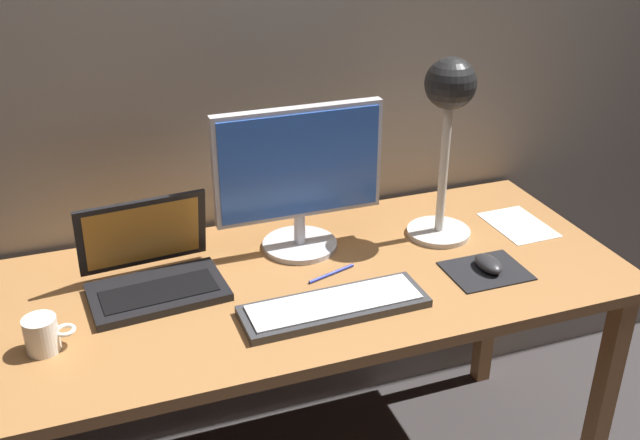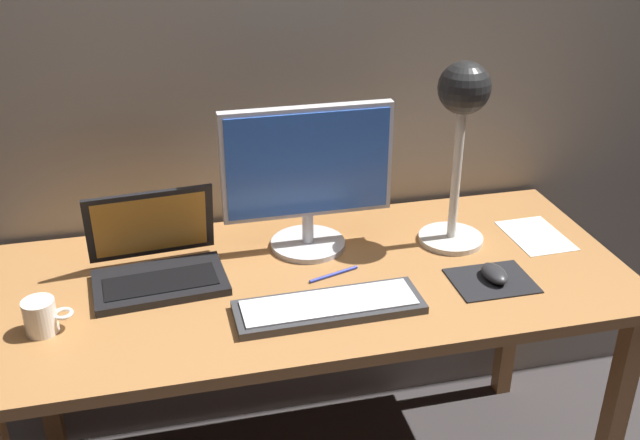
{
  "view_description": "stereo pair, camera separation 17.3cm",
  "coord_description": "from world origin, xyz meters",
  "px_view_note": "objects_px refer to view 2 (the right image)",
  "views": [
    {
      "loc": [
        -0.52,
        -1.51,
        1.7
      ],
      "look_at": [
        0.01,
        -0.05,
        0.92
      ],
      "focal_mm": 41.34,
      "sensor_mm": 36.0,
      "label": 1
    },
    {
      "loc": [
        -0.35,
        -1.55,
        1.7
      ],
      "look_at": [
        0.01,
        -0.05,
        0.92
      ],
      "focal_mm": 41.34,
      "sensor_mm": 36.0,
      "label": 2
    }
  ],
  "objects_px": {
    "keyboard_main": "(330,306)",
    "coffee_mug": "(41,316)",
    "monitor": "(308,173)",
    "desk_lamp": "(462,118)",
    "laptop": "(156,254)",
    "mouse": "(494,273)",
    "pen": "(334,274)"
  },
  "relations": [
    {
      "from": "keyboard_main",
      "to": "coffee_mug",
      "type": "distance_m",
      "value": 0.64
    },
    {
      "from": "monitor",
      "to": "desk_lamp",
      "type": "height_order",
      "value": "desk_lamp"
    },
    {
      "from": "coffee_mug",
      "to": "laptop",
      "type": "bearing_deg",
      "value": 36.32
    },
    {
      "from": "mouse",
      "to": "monitor",
      "type": "bearing_deg",
      "value": 146.08
    },
    {
      "from": "laptop",
      "to": "desk_lamp",
      "type": "height_order",
      "value": "desk_lamp"
    },
    {
      "from": "coffee_mug",
      "to": "pen",
      "type": "height_order",
      "value": "coffee_mug"
    },
    {
      "from": "keyboard_main",
      "to": "coffee_mug",
      "type": "xyz_separation_m",
      "value": [
        -0.64,
        0.07,
        0.03
      ]
    },
    {
      "from": "mouse",
      "to": "pen",
      "type": "distance_m",
      "value": 0.4
    },
    {
      "from": "desk_lamp",
      "to": "coffee_mug",
      "type": "distance_m",
      "value": 1.11
    },
    {
      "from": "desk_lamp",
      "to": "monitor",
      "type": "bearing_deg",
      "value": 171.32
    },
    {
      "from": "keyboard_main",
      "to": "coffee_mug",
      "type": "height_order",
      "value": "coffee_mug"
    },
    {
      "from": "desk_lamp",
      "to": "mouse",
      "type": "distance_m",
      "value": 0.4
    },
    {
      "from": "coffee_mug",
      "to": "pen",
      "type": "distance_m",
      "value": 0.69
    },
    {
      "from": "monitor",
      "to": "desk_lamp",
      "type": "xyz_separation_m",
      "value": [
        0.39,
        -0.06,
        0.14
      ]
    },
    {
      "from": "keyboard_main",
      "to": "desk_lamp",
      "type": "relative_size",
      "value": 0.89
    },
    {
      "from": "keyboard_main",
      "to": "pen",
      "type": "relative_size",
      "value": 3.16
    },
    {
      "from": "monitor",
      "to": "desk_lamp",
      "type": "bearing_deg",
      "value": -8.68
    },
    {
      "from": "monitor",
      "to": "laptop",
      "type": "height_order",
      "value": "monitor"
    },
    {
      "from": "keyboard_main",
      "to": "laptop",
      "type": "height_order",
      "value": "laptop"
    },
    {
      "from": "desk_lamp",
      "to": "pen",
      "type": "bearing_deg",
      "value": -163.74
    },
    {
      "from": "coffee_mug",
      "to": "pen",
      "type": "bearing_deg",
      "value": 6.92
    },
    {
      "from": "pen",
      "to": "coffee_mug",
      "type": "bearing_deg",
      "value": -173.08
    },
    {
      "from": "monitor",
      "to": "coffee_mug",
      "type": "xyz_separation_m",
      "value": [
        -0.66,
        -0.25,
        -0.17
      ]
    },
    {
      "from": "coffee_mug",
      "to": "mouse",
      "type": "bearing_deg",
      "value": -1.64
    },
    {
      "from": "laptop",
      "to": "mouse",
      "type": "xyz_separation_m",
      "value": [
        0.81,
        -0.22,
        -0.04
      ]
    },
    {
      "from": "laptop",
      "to": "coffee_mug",
      "type": "height_order",
      "value": "laptop"
    },
    {
      "from": "monitor",
      "to": "coffee_mug",
      "type": "height_order",
      "value": "monitor"
    },
    {
      "from": "coffee_mug",
      "to": "desk_lamp",
      "type": "bearing_deg",
      "value": 10.18
    },
    {
      "from": "keyboard_main",
      "to": "mouse",
      "type": "distance_m",
      "value": 0.43
    },
    {
      "from": "laptop",
      "to": "mouse",
      "type": "relative_size",
      "value": 3.51
    },
    {
      "from": "mouse",
      "to": "coffee_mug",
      "type": "relative_size",
      "value": 0.9
    },
    {
      "from": "keyboard_main",
      "to": "mouse",
      "type": "bearing_deg",
      "value": 4.96
    }
  ]
}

